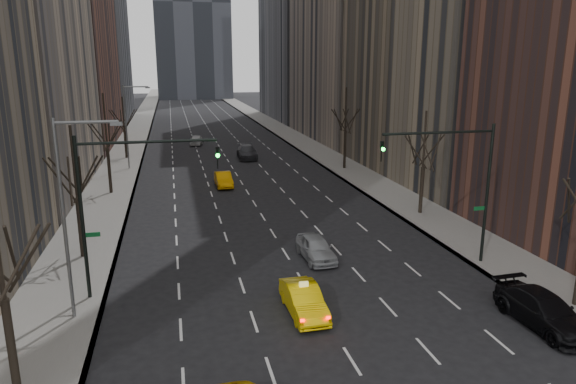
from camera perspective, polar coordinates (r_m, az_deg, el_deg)
sidewalk_left at (r=83.86m, az=-16.76°, el=5.76°), size 4.50×320.00×0.15m
sidewalk_right at (r=85.72m, az=-0.11°, el=6.52°), size 4.50×320.00×0.15m
tree_lw_a at (r=19.30m, az=-28.97°, el=-10.52°), size 3.36×3.50×8.28m
tree_lw_b at (r=32.31m, az=-22.36°, el=-0.64°), size 3.36×3.50×7.82m
tree_lw_c at (r=47.79m, az=-19.41°, el=4.49°), size 3.36×3.50×8.74m
tree_lw_d at (r=65.60m, az=-17.71°, el=6.60°), size 3.36×3.50×7.36m
tree_rw_b at (r=40.19m, az=14.76°, el=2.68°), size 3.36×3.50×7.82m
tree_rw_c at (r=56.49m, az=6.38°, el=6.56°), size 3.36×3.50×8.74m
traffic_mast_left at (r=25.72m, az=-18.45°, el=0.20°), size 6.69×0.39×8.00m
traffic_mast_right at (r=29.92m, az=18.77°, el=2.05°), size 6.69×0.39×8.00m
streetlight_near at (r=24.01m, az=-23.01°, el=-0.83°), size 2.83×0.22×9.00m
streetlight_far at (r=58.35m, az=-17.25°, el=7.82°), size 2.83×0.22×9.00m
taxi_sedan at (r=24.33m, az=1.75°, el=-11.90°), size 1.54×4.17×1.36m
silver_sedan_ahead at (r=30.71m, az=3.11°, el=-6.20°), size 1.82×4.18×1.40m
parked_suv_black at (r=25.85m, az=26.54°, el=-11.69°), size 2.32×5.20×1.48m
far_taxi at (r=49.00m, az=-7.19°, el=1.40°), size 1.52×4.15×1.36m
far_suv_grey at (r=63.38m, az=-4.59°, el=4.45°), size 2.46×5.59×1.60m
far_car_white at (r=75.10m, az=-10.15°, el=5.70°), size 2.16×4.25×1.39m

